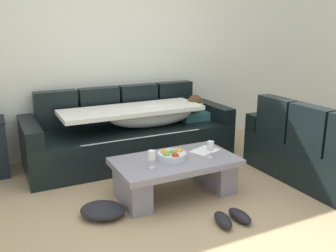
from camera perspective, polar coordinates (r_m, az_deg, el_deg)
ground_plane at (r=3.30m, az=2.61°, el=-14.37°), size 14.00×14.00×0.00m
back_wall at (r=4.86m, az=-9.84°, el=11.79°), size 9.00×0.10×2.70m
couch_along_wall at (r=4.60m, az=-5.48°, el=-1.22°), size 2.51×0.92×0.88m
couch_near_window at (r=4.24m, az=24.24°, el=-3.93°), size 0.92×1.82×0.88m
coffee_table at (r=3.64m, az=1.13°, el=-7.23°), size 1.20×0.68×0.38m
fruit_bowl at (r=3.55m, az=0.60°, el=-4.62°), size 0.28×0.28×0.10m
wine_glass_near_left at (r=3.33m, az=-2.56°, el=-4.68°), size 0.07×0.07×0.17m
wine_glass_near_right at (r=3.61m, az=6.64°, el=-3.16°), size 0.07×0.07×0.17m
open_magazine at (r=3.81m, az=5.76°, el=-3.87°), size 0.34×0.30×0.01m
pair_of_shoes at (r=3.28m, az=9.86°, el=-13.93°), size 0.32×0.29×0.09m
crumpled_garment at (r=3.37m, az=-10.15°, el=-12.80°), size 0.51×0.49×0.12m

